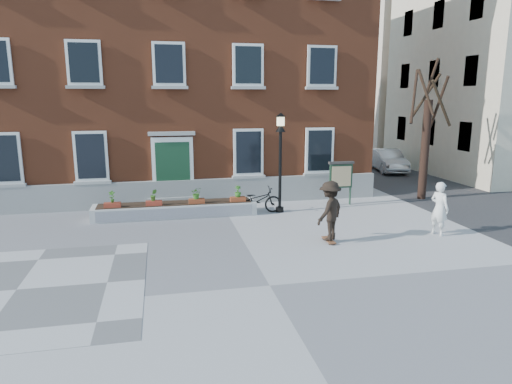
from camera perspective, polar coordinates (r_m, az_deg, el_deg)
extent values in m
plane|color=#9B9B9D|center=(11.40, 1.73, -11.61)|extent=(100.00, 100.00, 0.00)
cube|color=#5B5B5D|center=(12.54, -27.76, -10.77)|extent=(6.00, 6.00, 0.01)
imported|color=black|center=(17.98, 0.10, -1.05)|extent=(1.99, 0.71, 1.04)
imported|color=silver|center=(29.27, 16.15, 3.82)|extent=(2.10, 4.30, 1.36)
imported|color=white|center=(16.28, 21.95, -1.93)|extent=(0.63, 0.77, 1.80)
cube|color=brown|center=(24.20, -11.13, 15.11)|extent=(18.00, 10.00, 12.00)
cube|color=gray|center=(19.46, -10.23, -0.16)|extent=(18.00, 0.24, 1.10)
cube|color=#A3A29D|center=(19.43, -10.16, -1.53)|extent=(2.60, 0.80, 0.20)
cube|color=gray|center=(19.53, -10.20, -0.86)|extent=(2.20, 0.50, 0.20)
cube|color=white|center=(19.30, -10.35, 3.06)|extent=(1.70, 0.12, 2.50)
cube|color=#153B22|center=(19.27, -10.33, 2.75)|extent=(1.40, 0.06, 2.30)
cube|color=#A3A29D|center=(19.10, -10.50, 7.20)|extent=(1.90, 0.25, 0.15)
cube|color=silver|center=(20.09, -29.00, 3.69)|extent=(1.30, 0.10, 2.00)
cube|color=black|center=(20.04, -29.04, 3.67)|extent=(1.08, 0.04, 1.78)
cube|color=#9B9B96|center=(20.18, -28.75, 0.69)|extent=(1.44, 0.20, 0.12)
cube|color=white|center=(19.39, -19.92, 4.23)|extent=(1.30, 0.10, 2.00)
cube|color=black|center=(19.34, -19.94, 4.21)|extent=(1.08, 0.04, 1.78)
cube|color=#ADADA7|center=(19.49, -19.73, 1.12)|extent=(1.44, 0.20, 0.12)
cube|color=white|center=(19.29, -20.70, 14.88)|extent=(1.30, 0.10, 1.70)
cube|color=black|center=(19.24, -20.72, 14.88)|extent=(1.08, 0.04, 1.48)
cube|color=gray|center=(19.19, -20.52, 12.18)|extent=(1.44, 0.20, 0.12)
cube|color=white|center=(19.10, -10.82, 15.45)|extent=(1.30, 0.10, 1.70)
cube|color=black|center=(19.05, -10.82, 15.46)|extent=(1.08, 0.04, 1.48)
cube|color=#A8A8A3|center=(19.01, -10.71, 12.72)|extent=(1.44, 0.20, 0.12)
cube|color=white|center=(19.55, -0.96, 4.99)|extent=(1.30, 0.10, 2.00)
cube|color=black|center=(19.50, -0.93, 4.98)|extent=(1.08, 0.04, 1.78)
cube|color=#ADACA7|center=(19.65, -0.92, 1.90)|extent=(1.44, 0.20, 0.12)
cube|color=white|center=(19.45, -1.00, 15.58)|extent=(1.30, 0.10, 1.70)
cube|color=black|center=(19.40, -0.97, 15.59)|extent=(1.08, 0.04, 1.48)
cube|color=#A5A4A0|center=(19.35, -0.96, 12.90)|extent=(1.44, 0.20, 0.12)
cube|color=white|center=(20.40, 7.93, 5.17)|extent=(1.30, 0.10, 2.00)
cube|color=black|center=(20.35, 7.98, 5.15)|extent=(1.08, 0.04, 1.78)
cube|color=gray|center=(20.49, 7.91, 2.20)|extent=(1.44, 0.20, 0.12)
cube|color=silver|center=(20.30, 8.23, 15.31)|extent=(1.30, 0.10, 1.70)
cube|color=black|center=(20.25, 8.28, 15.32)|extent=(1.08, 0.04, 1.48)
cube|color=#A8A8A3|center=(20.21, 8.21, 12.74)|extent=(1.44, 0.20, 0.12)
cube|color=silver|center=(17.89, -10.01, -2.20)|extent=(6.20, 1.10, 0.50)
cube|color=silver|center=(17.34, -9.94, -2.64)|extent=(5.80, 0.02, 0.40)
cube|color=black|center=(17.83, -10.04, -1.42)|extent=(5.80, 0.90, 0.06)
cube|color=maroon|center=(17.65, -17.50, -1.59)|extent=(0.60, 0.25, 0.20)
imported|color=#2D611D|center=(17.58, -17.57, -0.56)|extent=(0.24, 0.24, 0.45)
cube|color=maroon|center=(17.56, -12.63, -1.39)|extent=(0.60, 0.25, 0.20)
imported|color=#396C20|center=(17.49, -12.68, -0.36)|extent=(0.25, 0.25, 0.45)
cube|color=brown|center=(17.60, -7.42, -1.17)|extent=(0.60, 0.25, 0.20)
imported|color=#2F651E|center=(17.53, -7.45, -0.13)|extent=(0.40, 0.40, 0.45)
cube|color=brown|center=(17.79, -2.28, -0.94)|extent=(0.60, 0.25, 0.20)
imported|color=#2D671F|center=(17.72, -2.29, 0.09)|extent=(0.25, 0.25, 0.45)
cylinder|color=black|center=(21.61, 20.36, 4.91)|extent=(0.36, 0.36, 4.40)
cylinder|color=black|center=(21.76, 21.91, 10.37)|extent=(0.12, 1.12, 2.23)
cylinder|color=black|center=(22.02, 20.45, 11.17)|extent=(1.18, 0.49, 1.97)
cylinder|color=black|center=(21.53, 19.17, 11.25)|extent=(0.88, 1.14, 2.35)
cylinder|color=black|center=(21.14, 20.47, 11.65)|extent=(0.60, 0.77, 1.90)
cylinder|color=#302215|center=(21.07, 22.15, 10.20)|extent=(1.39, 0.55, 1.95)
cylinder|color=black|center=(21.70, 21.15, 13.30)|extent=(0.43, 0.48, 1.58)
cube|color=#333335|center=(31.99, 15.18, 3.30)|extent=(8.00, 36.00, 0.01)
cube|color=beige|center=(31.77, 29.36, 14.84)|extent=(10.00, 11.00, 14.00)
cube|color=beige|center=(41.60, 18.16, 14.00)|extent=(10.00, 11.00, 13.00)
cube|color=black|center=(26.16, 24.70, 6.32)|extent=(0.08, 1.00, 1.50)
cube|color=black|center=(28.79, 20.92, 7.03)|extent=(0.08, 1.00, 1.50)
cube|color=black|center=(31.52, 17.78, 7.60)|extent=(0.08, 1.00, 1.50)
cube|color=black|center=(26.11, 25.34, 13.53)|extent=(0.08, 1.00, 1.50)
cube|color=black|center=(28.74, 21.42, 13.59)|extent=(0.08, 1.00, 1.50)
cube|color=black|center=(31.48, 18.17, 13.59)|extent=(0.08, 1.00, 1.50)
cube|color=black|center=(26.46, 25.99, 20.44)|extent=(0.08, 1.00, 1.50)
cube|color=black|center=(29.06, 21.93, 19.89)|extent=(0.08, 1.00, 1.50)
cube|color=black|center=(31.77, 18.57, 19.36)|extent=(0.08, 1.00, 1.50)
cylinder|color=black|center=(18.29, 2.98, -2.19)|extent=(0.32, 0.32, 0.20)
cylinder|color=black|center=(17.99, 3.03, 2.44)|extent=(0.12, 0.12, 3.20)
cone|color=black|center=(17.79, 3.09, 8.01)|extent=(0.40, 0.40, 0.30)
cube|color=#FFF6BB|center=(17.77, 3.10, 8.82)|extent=(0.24, 0.24, 0.34)
cone|color=black|center=(17.76, 3.11, 9.62)|extent=(0.40, 0.40, 0.16)
cylinder|color=#193325|center=(19.42, 9.29, 0.91)|extent=(0.08, 0.08, 1.80)
cylinder|color=#1B3724|center=(19.76, 11.73, 1.00)|extent=(0.08, 0.08, 1.80)
cube|color=#172F1F|center=(19.53, 10.56, 1.97)|extent=(1.00, 0.10, 1.00)
cube|color=#CEC185|center=(19.47, 10.63, 1.94)|extent=(0.85, 0.02, 0.85)
cube|color=#3B3633|center=(19.44, 10.62, 3.62)|extent=(1.10, 0.16, 0.10)
cube|color=brown|center=(14.77, 9.08, -5.95)|extent=(0.22, 0.78, 0.03)
cylinder|color=black|center=(14.50, 9.14, -6.43)|extent=(0.03, 0.05, 0.05)
cylinder|color=black|center=(14.56, 9.80, -6.38)|extent=(0.03, 0.05, 0.05)
cylinder|color=black|center=(15.00, 8.37, -5.79)|extent=(0.03, 0.05, 0.05)
cylinder|color=black|center=(15.06, 9.02, -5.73)|extent=(0.03, 0.05, 0.05)
imported|color=black|center=(14.51, 9.20, -2.33)|extent=(1.39, 1.32, 1.89)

